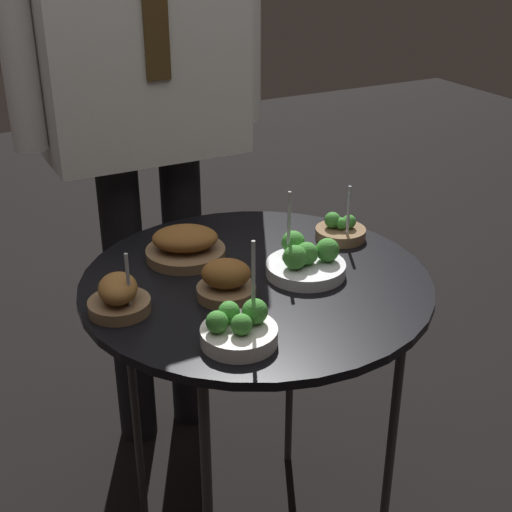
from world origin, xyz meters
The scene contains 8 objects.
serving_cart centered at (0.00, 0.00, 0.69)m, with size 0.72×0.72×0.74m.
bowl_broccoli_mid_right centered at (0.10, -0.03, 0.76)m, with size 0.16×0.16×0.17m.
bowl_broccoli_front_center centered at (0.26, 0.08, 0.76)m, with size 0.11×0.11×0.14m.
bowl_roast_near_rim centered at (-0.29, 0.00, 0.77)m, with size 0.12×0.12×0.13m.
bowl_roast_far_rim centered at (-0.09, 0.15, 0.77)m, with size 0.17×0.17×0.07m.
bowl_roast_front_left centered at (-0.09, -0.04, 0.77)m, with size 0.12×0.12×0.08m.
bowl_broccoli_front_right centered at (-0.14, -0.20, 0.76)m, with size 0.13×0.13×0.18m.
waiter_figure centered at (-0.04, 0.52, 1.10)m, with size 0.64×0.24×1.73m.
Camera 1 is at (-0.60, -1.14, 1.41)m, focal length 50.00 mm.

